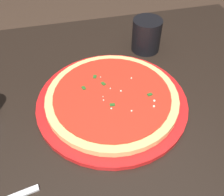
{
  "coord_description": "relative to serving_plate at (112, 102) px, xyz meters",
  "views": [
    {
      "loc": [
        0.16,
        0.39,
        1.21
      ],
      "look_at": [
        0.06,
        -0.05,
        0.75
      ],
      "focal_mm": 41.47,
      "sensor_mm": 36.0,
      "label": 1
    }
  ],
  "objects": [
    {
      "name": "restaurant_table",
      "position": [
        -0.06,
        0.05,
        -0.13
      ],
      "size": [
        0.98,
        0.95,
        0.73
      ],
      "color": "black",
      "rests_on": "ground_plane"
    },
    {
      "name": "serving_plate",
      "position": [
        0.0,
        0.0,
        0.0
      ],
      "size": [
        0.38,
        0.38,
        0.01
      ],
      "primitive_type": "cylinder",
      "color": "red",
      "rests_on": "restaurant_table"
    },
    {
      "name": "pizza",
      "position": [
        -0.0,
        0.0,
        0.02
      ],
      "size": [
        0.33,
        0.33,
        0.02
      ],
      "color": "#DBB26B",
      "rests_on": "serving_plate"
    },
    {
      "name": "cup_tall_drink",
      "position": [
        -0.16,
        -0.21,
        0.04
      ],
      "size": [
        0.09,
        0.09,
        0.1
      ],
      "primitive_type": "cylinder",
      "color": "black",
      "rests_on": "restaurant_table"
    }
  ]
}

